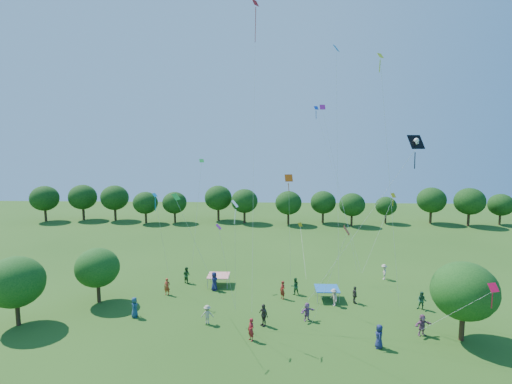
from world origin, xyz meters
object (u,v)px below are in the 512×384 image
object	(u,v)px
near_tree_north	(97,268)
pirate_kite	(413,147)
near_tree_west	(15,282)
red_high_kite	(255,65)
near_tree_east	(464,291)
tent_blue	(327,289)
tent_red_stripe	(219,276)

from	to	relation	value
near_tree_north	pirate_kite	bearing A→B (deg)	-13.43
near_tree_west	red_high_kite	bearing A→B (deg)	18.98
near_tree_east	tent_blue	bearing A→B (deg)	140.33
near_tree_north	pirate_kite	size ratio (longest dim) A/B	0.37
near_tree_east	tent_red_stripe	bearing A→B (deg)	151.42
near_tree_north	tent_red_stripe	world-z (taller)	near_tree_north
near_tree_east	tent_red_stripe	world-z (taller)	near_tree_east
near_tree_east	near_tree_north	bearing A→B (deg)	168.89
near_tree_north	tent_red_stripe	size ratio (longest dim) A/B	2.33
red_high_kite	tent_red_stripe	bearing A→B (deg)	141.18
near_tree_north	red_high_kite	distance (m)	23.45
near_tree_west	pirate_kite	xyz separation A→B (m)	(30.61, -1.35, 10.89)
near_tree_north	red_high_kite	size ratio (longest dim) A/B	0.19
pirate_kite	near_tree_north	bearing A→B (deg)	166.57
pirate_kite	near_tree_west	bearing A→B (deg)	177.48
tent_red_stripe	pirate_kite	size ratio (longest dim) A/B	0.16
near_tree_north	pirate_kite	world-z (taller)	pirate_kite
near_tree_west	near_tree_east	xyz separation A→B (m)	(34.99, -1.10, 0.21)
near_tree_east	tent_red_stripe	size ratio (longest dim) A/B	2.74
near_tree_west	tent_red_stripe	distance (m)	18.18
tent_blue	near_tree_east	bearing A→B (deg)	-39.67
near_tree_west	near_tree_north	size ratio (longest dim) A/B	1.11
near_tree_west	tent_red_stripe	world-z (taller)	near_tree_west
tent_blue	pirate_kite	size ratio (longest dim) A/B	0.16
tent_red_stripe	red_high_kite	world-z (taller)	red_high_kite
near_tree_west	tent_blue	world-z (taller)	near_tree_west
tent_blue	red_high_kite	bearing A→B (deg)	178.86
near_tree_west	tent_blue	distance (m)	26.83
tent_red_stripe	near_tree_north	bearing A→B (deg)	-155.45
near_tree_north	near_tree_east	bearing A→B (deg)	-11.11
tent_red_stripe	tent_blue	xyz separation A→B (m)	(10.77, -3.29, 0.00)
near_tree_north	near_tree_east	distance (m)	31.02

